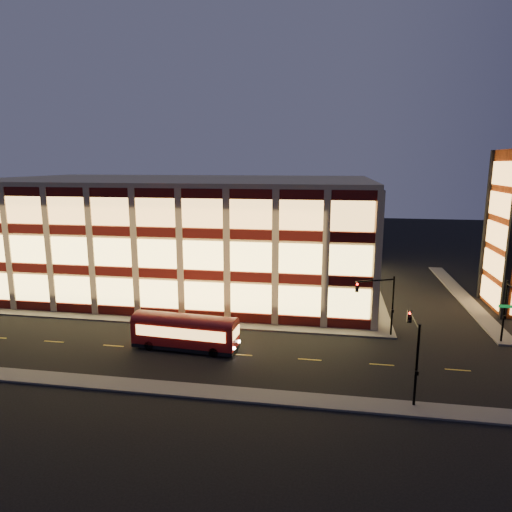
# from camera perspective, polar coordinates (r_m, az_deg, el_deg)

# --- Properties ---
(ground) EXTENTS (200.00, 200.00, 0.00)m
(ground) POSITION_cam_1_polar(r_m,az_deg,el_deg) (49.04, -12.11, -8.40)
(ground) COLOR black
(ground) RESTS_ON ground
(sidewalk_office_south) EXTENTS (54.00, 2.00, 0.15)m
(sidewalk_office_south) POSITION_cam_1_polar(r_m,az_deg,el_deg) (51.02, -14.87, -7.65)
(sidewalk_office_south) COLOR #514F4C
(sidewalk_office_south) RESTS_ON ground
(sidewalk_office_east) EXTENTS (2.00, 30.00, 0.15)m
(sidewalk_office_east) POSITION_cam_1_polar(r_m,az_deg,el_deg) (62.18, 14.31, -4.14)
(sidewalk_office_east) COLOR #514F4C
(sidewalk_office_east) RESTS_ON ground
(sidewalk_tower_west) EXTENTS (2.00, 30.00, 0.15)m
(sidewalk_tower_west) POSITION_cam_1_polar(r_m,az_deg,el_deg) (64.09, 24.18, -4.35)
(sidewalk_tower_west) COLOR #514F4C
(sidewalk_tower_west) RESTS_ON ground
(sidewalk_near) EXTENTS (100.00, 2.00, 0.15)m
(sidewalk_near) POSITION_cam_1_polar(r_m,az_deg,el_deg) (38.23, -19.50, -14.65)
(sidewalk_near) COLOR #514F4C
(sidewalk_near) RESTS_ON ground
(office_building) EXTENTS (50.45, 30.45, 14.50)m
(office_building) POSITION_cam_1_polar(r_m,az_deg,el_deg) (63.71, -9.26, 3.05)
(office_building) COLOR tan
(office_building) RESTS_ON ground
(traffic_signal_far) EXTENTS (3.79, 1.87, 6.00)m
(traffic_signal_far) POSITION_cam_1_polar(r_m,az_deg,el_deg) (44.95, 15.22, -4.89)
(traffic_signal_far) COLOR black
(traffic_signal_far) RESTS_ON ground
(traffic_signal_right) EXTENTS (1.20, 4.37, 6.00)m
(traffic_signal_right) POSITION_cam_1_polar(r_m,az_deg,el_deg) (46.70, 29.29, -5.40)
(traffic_signal_right) COLOR black
(traffic_signal_right) RESTS_ON ground
(traffic_signal_near) EXTENTS (0.32, 4.45, 6.00)m
(traffic_signal_near) POSITION_cam_1_polar(r_m,az_deg,el_deg) (34.54, 19.15, -10.16)
(traffic_signal_near) COLOR black
(traffic_signal_near) RESTS_ON ground
(trolley_bus) EXTENTS (9.69, 3.14, 3.23)m
(trolley_bus) POSITION_cam_1_polar(r_m,az_deg,el_deg) (42.00, -8.85, -9.13)
(trolley_bus) COLOR maroon
(trolley_bus) RESTS_ON ground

